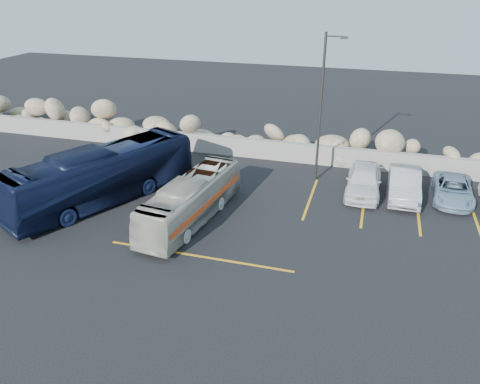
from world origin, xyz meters
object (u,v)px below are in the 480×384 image
(vintage_bus, at_px, (192,200))
(car_d, at_px, (453,190))
(lamppost, at_px, (322,105))
(tour_coach, at_px, (102,175))
(car_b, at_px, (404,184))
(car_a, at_px, (364,180))

(vintage_bus, height_order, car_d, vintage_bus)
(lamppost, xyz_separation_m, vintage_bus, (-4.99, -6.40, -3.25))
(vintage_bus, relative_size, tour_coach, 0.74)
(lamppost, height_order, tour_coach, lamppost)
(lamppost, distance_m, vintage_bus, 8.74)
(lamppost, bearing_deg, car_d, -4.93)
(vintage_bus, bearing_deg, car_b, 36.43)
(car_d, bearing_deg, vintage_bus, -151.51)
(vintage_bus, bearing_deg, car_d, 32.49)
(tour_coach, height_order, car_d, tour_coach)
(lamppost, distance_m, tour_coach, 11.93)
(car_b, relative_size, car_d, 1.07)
(lamppost, relative_size, car_a, 1.83)
(vintage_bus, height_order, tour_coach, tour_coach)
(tour_coach, height_order, car_a, tour_coach)
(lamppost, bearing_deg, vintage_bus, -127.96)
(car_b, distance_m, car_d, 2.44)
(car_a, distance_m, car_d, 4.49)
(tour_coach, height_order, car_b, tour_coach)
(car_a, bearing_deg, vintage_bus, -144.81)
(vintage_bus, distance_m, car_b, 11.08)
(lamppost, relative_size, car_b, 1.82)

